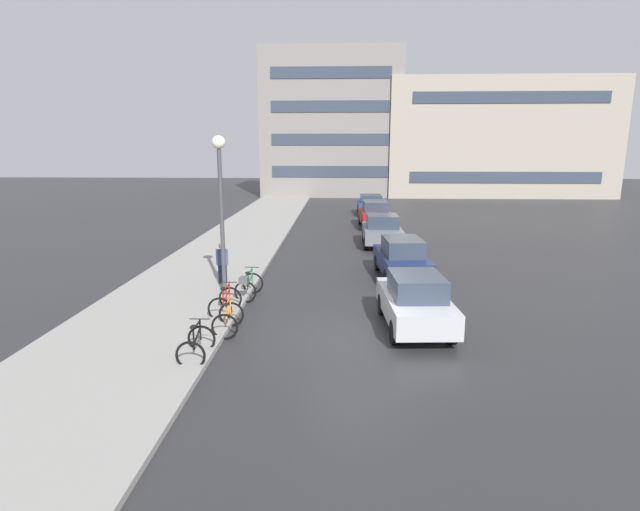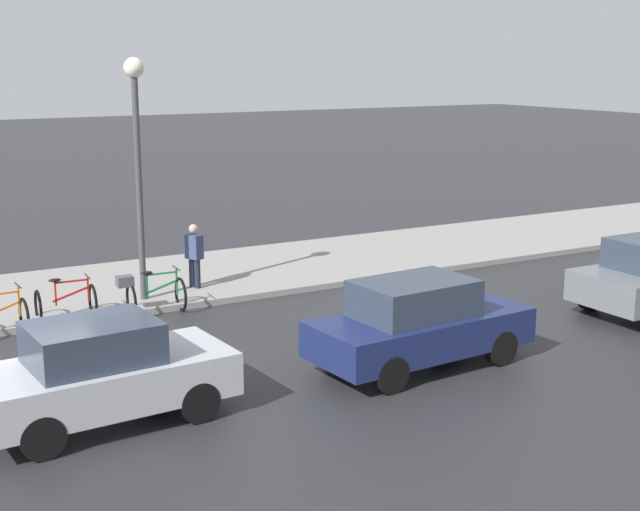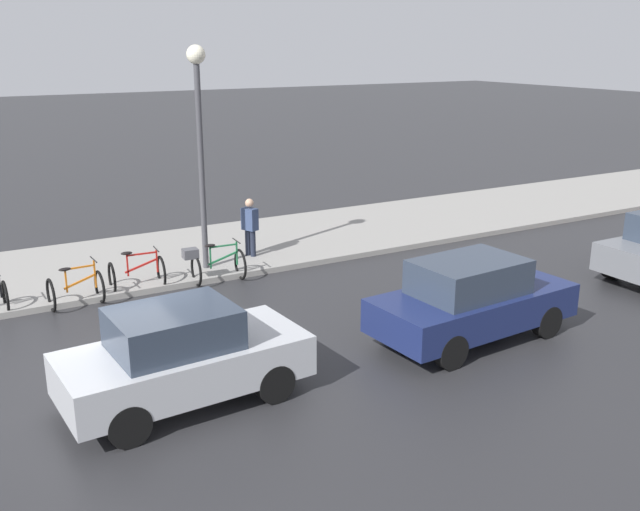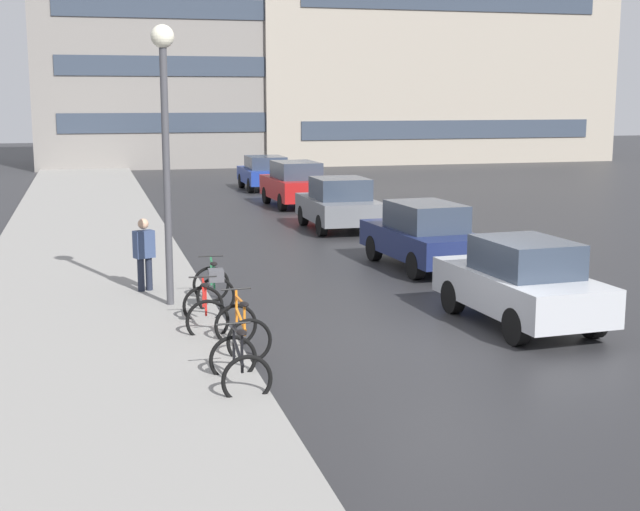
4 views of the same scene
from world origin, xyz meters
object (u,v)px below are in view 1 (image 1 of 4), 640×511
(bicycle_third, at_px, (225,303))
(car_grey, at_px, (382,230))
(bicycle_second, at_px, (228,319))
(bicycle_nearest, at_px, (196,345))
(streetlamp, at_px, (221,188))
(car_red, at_px, (375,214))
(bicycle_farthest, at_px, (248,285))
(car_silver, at_px, (415,301))
(car_blue, at_px, (371,204))
(car_navy, at_px, (402,258))
(pedestrian, at_px, (222,262))

(bicycle_third, bearing_deg, car_grey, 63.44)
(bicycle_second, xyz_separation_m, bicycle_third, (-0.41, 1.44, 0.01))
(bicycle_nearest, height_order, streetlamp, streetlamp)
(bicycle_third, bearing_deg, car_red, 71.98)
(bicycle_farthest, bearing_deg, bicycle_third, -103.09)
(bicycle_nearest, height_order, car_red, car_red)
(car_silver, relative_size, car_blue, 1.05)
(bicycle_farthest, height_order, car_red, car_red)
(bicycle_farthest, xyz_separation_m, streetlamp, (-0.83, 0.14, 3.23))
(bicycle_farthest, distance_m, car_silver, 5.82)
(car_red, relative_size, streetlamp, 0.74)
(car_navy, distance_m, car_blue, 18.98)
(bicycle_third, xyz_separation_m, car_grey, (5.65, 11.30, 0.40))
(car_blue, xyz_separation_m, pedestrian, (-6.59, -20.52, 0.16))
(bicycle_farthest, bearing_deg, car_silver, -25.87)
(bicycle_third, height_order, car_grey, car_grey)
(pedestrian, bearing_deg, car_blue, 72.19)
(car_red, bearing_deg, bicycle_second, -105.59)
(car_silver, height_order, car_navy, car_navy)
(car_grey, bearing_deg, bicycle_nearest, -110.97)
(car_navy, relative_size, car_grey, 1.10)
(bicycle_second, xyz_separation_m, car_silver, (5.21, 0.58, 0.39))
(bicycle_third, distance_m, pedestrian, 3.35)
(bicycle_nearest, relative_size, car_red, 0.27)
(bicycle_nearest, height_order, car_silver, car_silver)
(bicycle_second, distance_m, bicycle_third, 1.49)
(bicycle_third, distance_m, car_silver, 5.70)
(streetlamp, bearing_deg, car_red, 68.62)
(bicycle_second, relative_size, car_grey, 0.29)
(streetlamp, bearing_deg, car_blue, 74.18)
(bicycle_farthest, relative_size, car_silver, 0.37)
(bicycle_nearest, height_order, car_grey, car_grey)
(car_red, height_order, pedestrian, car_red)
(bicycle_second, bearing_deg, bicycle_farthest, 90.31)
(car_silver, relative_size, pedestrian, 2.36)
(car_blue, bearing_deg, car_grey, -90.53)
(car_red, height_order, car_blue, car_red)
(car_navy, bearing_deg, pedestrian, -167.06)
(bicycle_nearest, xyz_separation_m, bicycle_farthest, (0.34, 4.98, 0.10))
(car_blue, relative_size, pedestrian, 2.25)
(car_silver, distance_m, streetlamp, 7.24)
(car_navy, xyz_separation_m, car_red, (-0.22, 12.71, 0.06))
(pedestrian, bearing_deg, car_red, 65.47)
(car_blue, relative_size, streetlamp, 0.69)
(car_silver, height_order, car_blue, car_silver)
(car_grey, relative_size, car_red, 0.95)
(bicycle_farthest, xyz_separation_m, car_blue, (5.37, 22.04, 0.27))
(bicycle_nearest, relative_size, car_silver, 0.28)
(car_grey, relative_size, pedestrian, 2.29)
(car_navy, relative_size, streetlamp, 0.77)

